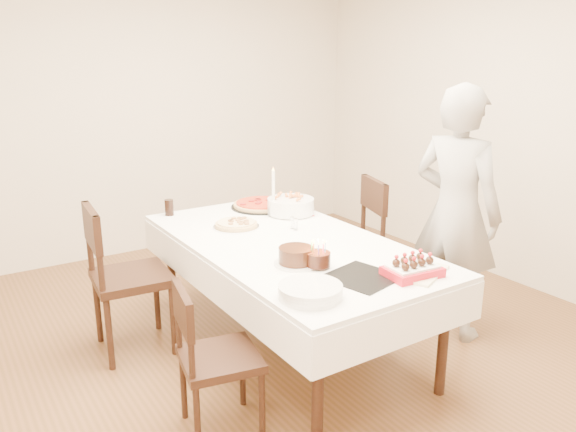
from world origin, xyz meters
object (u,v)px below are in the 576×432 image
chair_right_savory (347,242)px  birthday_cake (318,253)px  chair_left_dessert (220,359)px  cola_glass (169,208)px  chair_left_savory (132,278)px  layer_cake (296,256)px  pizza_pepperoni (261,205)px  taper_candle (273,192)px  dining_table (288,295)px  person (456,214)px  pasta_bowl (291,206)px  strawberry_box (412,270)px  pizza_white (236,225)px

chair_right_savory → birthday_cake: 1.25m
chair_left_dessert → cola_glass: cola_glass is taller
chair_left_savory → layer_cake: (0.67, -0.92, 0.30)m
pizza_pepperoni → birthday_cake: birthday_cake is taller
chair_right_savory → layer_cake: bearing=-125.5°
taper_candle → dining_table: bearing=-112.7°
chair_left_savory → person: (1.94, -0.96, 0.36)m
pasta_bowl → taper_candle: 0.18m
pasta_bowl → strawberry_box: 1.39m
taper_candle → cola_glass: (-0.64, 0.44, -0.12)m
pizza_pepperoni → layer_cake: size_ratio=1.85×
dining_table → cola_glass: cola_glass is taller
chair_right_savory → layer_cake: chair_right_savory is taller
chair_left_dessert → strawberry_box: 1.12m
person → chair_right_savory: bearing=9.6°
dining_table → chair_left_savory: chair_left_savory is taller
chair_left_dessert → strawberry_box: size_ratio=2.77×
pasta_bowl → strawberry_box: size_ratio=1.17×
cola_glass → pasta_bowl: bearing=-30.9°
chair_left_savory → pizza_pepperoni: size_ratio=2.14×
chair_right_savory → person: bearing=-50.4°
pizza_pepperoni → cola_glass: 0.71m
dining_table → strawberry_box: (0.24, -0.86, 0.41)m
pizza_pepperoni → taper_candle: bearing=-100.2°
dining_table → strawberry_box: strawberry_box is taller
chair_right_savory → layer_cake: 1.24m
dining_table → person: 1.26m
pizza_pepperoni → pasta_bowl: bearing=-73.0°
dining_table → chair_left_savory: 1.03m
chair_right_savory → cola_glass: bearing=169.3°
person → pizza_pepperoni: 1.47m
chair_left_savory → layer_cake: size_ratio=3.97×
cola_glass → layer_cake: cola_glass is taller
person → cola_glass: 2.05m
pizza_white → strawberry_box: 1.35m
taper_candle → cola_glass: 0.78m
pizza_pepperoni → cola_glass: cola_glass is taller
dining_table → pizza_white: 0.61m
pizza_white → layer_cake: (-0.05, -0.81, 0.03)m
dining_table → chair_right_savory: chair_right_savory is taller
dining_table → pizza_pepperoni: (0.28, 0.81, 0.40)m
pizza_pepperoni → taper_candle: 0.31m
pizza_white → taper_candle: bearing=16.4°
person → pizza_white: (-1.22, 0.86, -0.10)m
chair_left_dessert → chair_left_savory: bearing=-73.5°
dining_table → pizza_pepperoni: 0.94m
chair_left_savory → taper_candle: taper_candle is taller
chair_left_dessert → cola_glass: bearing=-91.7°
layer_cake → chair_right_savory: bearing=36.9°
person → pizza_white: size_ratio=5.45×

